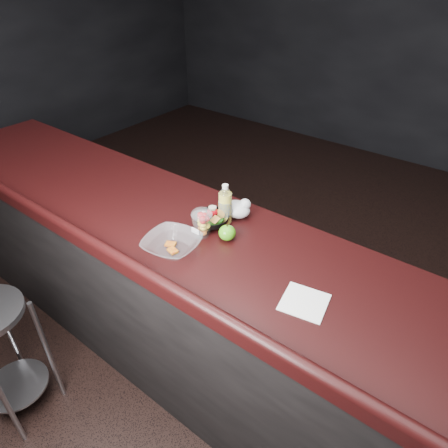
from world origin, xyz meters
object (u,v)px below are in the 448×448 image
(lemonade_bottle, at_px, (225,206))
(fruit_cup, at_px, (202,222))
(green_apple, at_px, (227,233))
(snack_bowl, at_px, (211,219))
(takeout_bowl, at_px, (172,244))

(lemonade_bottle, xyz_separation_m, fruit_cup, (-0.01, -0.15, -0.01))
(green_apple, bearing_deg, snack_bowl, 159.78)
(snack_bowl, xyz_separation_m, takeout_bowl, (-0.01, -0.25, -0.00))
(lemonade_bottle, distance_m, green_apple, 0.15)
(lemonade_bottle, bearing_deg, snack_bowl, -117.27)
(lemonade_bottle, xyz_separation_m, green_apple, (0.10, -0.11, -0.05))
(lemonade_bottle, distance_m, fruit_cup, 0.15)
(snack_bowl, bearing_deg, takeout_bowl, -92.76)
(lemonade_bottle, xyz_separation_m, takeout_bowl, (-0.04, -0.31, -0.05))
(lemonade_bottle, relative_size, snack_bowl, 0.90)
(takeout_bowl, bearing_deg, fruit_cup, 79.26)
(fruit_cup, distance_m, green_apple, 0.12)
(snack_bowl, relative_size, takeout_bowl, 0.78)
(fruit_cup, bearing_deg, takeout_bowl, -100.74)
(takeout_bowl, bearing_deg, snack_bowl, 87.24)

